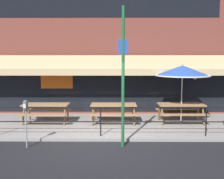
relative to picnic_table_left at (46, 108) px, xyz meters
The scene contains 10 objects.
ground_plane 3.18m from the picnic_table_left, 42.74° to the right, with size 120.00×120.00×0.00m, color black.
patio_deck 2.37m from the picnic_table_left, ahead, with size 15.00×4.00×0.10m, color gray.
restaurant_building 4.35m from the picnic_table_left, 42.96° to the left, with size 15.00×1.60×7.53m.
patio_railing 2.91m from the picnic_table_left, 38.39° to the right, with size 13.84×0.04×0.97m.
picnic_table_left is the anchor object (origin of this frame).
picnic_table_centre 2.70m from the picnic_table_left, ahead, with size 1.80×1.42×0.76m.
picnic_table_right 5.40m from the picnic_table_left, ahead, with size 1.80×1.42×0.76m.
patio_umbrella_right 5.60m from the picnic_table_left, ahead, with size 2.14×2.14×2.38m.
parking_meter_near 2.73m from the picnic_table_left, 86.97° to the right, with size 0.15×0.16×1.42m.
street_sign_pole 4.17m from the picnic_table_left, 40.65° to the right, with size 0.28×0.09×4.10m.
Camera 1 is at (0.43, -7.70, 2.48)m, focal length 40.00 mm.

